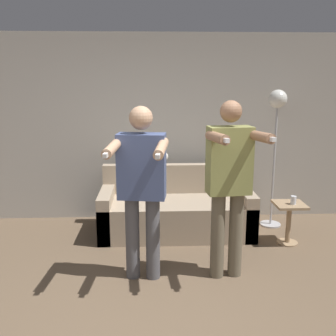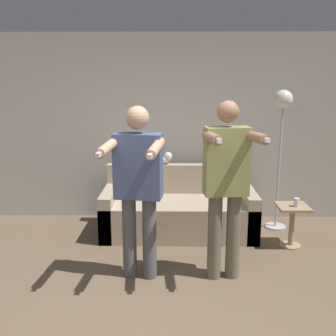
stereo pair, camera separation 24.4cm
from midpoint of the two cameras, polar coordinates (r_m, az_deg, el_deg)
name	(u,v)px [view 1 (the left image)]	position (r m, az deg, el deg)	size (l,w,h in m)	color
ground_plane	(146,333)	(3.41, -5.40, -22.71)	(16.00, 16.00, 0.00)	brown
wall_back	(147,128)	(5.58, -4.26, 5.75)	(10.00, 0.05, 2.60)	#B7B2A8
couch	(176,211)	(5.19, -0.18, -6.34)	(1.96, 0.88, 0.84)	tan
person_left	(142,182)	(3.80, -5.70, -2.01)	(0.59, 0.72, 1.74)	#56565B
person_right	(229,179)	(3.84, 7.09, -1.55)	(0.54, 0.71, 1.79)	#6B604C
cat	(154,159)	(5.34, -3.41, 1.25)	(0.53, 0.14, 0.17)	silver
floor_lamp	(277,118)	(5.33, 14.23, 7.08)	(0.28, 0.28, 1.85)	#B2B2B7
side_table	(289,216)	(4.99, 15.82, -6.69)	(0.36, 0.36, 0.51)	#A38460
cup	(293,200)	(4.91, 16.39, -4.52)	(0.07, 0.07, 0.10)	silver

